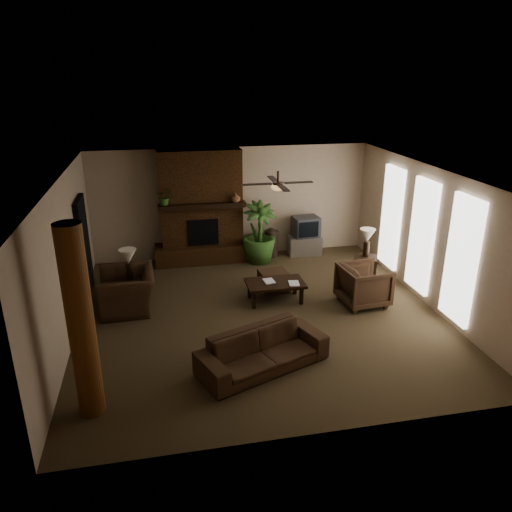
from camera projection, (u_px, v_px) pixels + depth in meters
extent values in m
plane|color=#4A3B25|center=(260.00, 315.00, 9.77)|extent=(7.00, 7.00, 0.00)
plane|color=silver|center=(260.00, 175.00, 8.77)|extent=(7.00, 7.00, 0.00)
plane|color=tan|center=(232.00, 203.00, 12.48)|extent=(7.00, 0.00, 7.00)
plane|color=tan|center=(319.00, 343.00, 6.07)|extent=(7.00, 0.00, 7.00)
plane|color=tan|center=(66.00, 262.00, 8.62)|extent=(0.00, 7.00, 7.00)
plane|color=tan|center=(429.00, 237.00, 9.92)|extent=(0.00, 7.00, 7.00)
cube|color=#4D2C14|center=(201.00, 207.00, 12.10)|extent=(2.00, 0.50, 2.80)
cube|color=#4D2C14|center=(204.00, 253.00, 12.43)|extent=(2.40, 0.70, 0.45)
cube|color=black|center=(203.00, 232.00, 12.07)|extent=(0.75, 0.04, 0.65)
cube|color=black|center=(202.00, 206.00, 11.81)|extent=(2.10, 0.28, 0.12)
cube|color=white|center=(391.00, 217.00, 11.40)|extent=(0.08, 0.85, 2.35)
cube|color=white|center=(422.00, 236.00, 10.11)|extent=(0.08, 0.85, 2.35)
cube|color=white|center=(461.00, 260.00, 8.83)|extent=(0.08, 0.85, 2.35)
cylinder|color=brown|center=(81.00, 324.00, 6.52)|extent=(0.36, 0.36, 2.80)
cube|color=black|center=(84.00, 247.00, 10.40)|extent=(0.10, 1.00, 2.10)
cylinder|color=black|center=(278.00, 177.00, 9.17)|extent=(0.04, 0.04, 0.24)
cylinder|color=black|center=(278.00, 184.00, 9.21)|extent=(0.20, 0.20, 0.06)
ellipsoid|color=#F2BF72|center=(278.00, 187.00, 9.23)|extent=(0.26, 0.26, 0.14)
cube|color=black|center=(298.00, 182.00, 9.28)|extent=(0.55, 0.12, 0.01)
cube|color=black|center=(257.00, 184.00, 9.13)|extent=(0.55, 0.12, 0.01)
cube|color=black|center=(273.00, 179.00, 9.57)|extent=(0.12, 0.55, 0.01)
cube|color=black|center=(283.00, 188.00, 8.84)|extent=(0.12, 0.55, 0.01)
imported|color=#3E291A|center=(263.00, 345.00, 7.90)|extent=(2.22, 1.37, 0.84)
imported|color=#3E291A|center=(127.00, 284.00, 9.84)|extent=(0.85, 1.26, 1.07)
imported|color=#3E291A|center=(364.00, 283.00, 10.06)|extent=(0.93, 0.98, 0.93)
cube|color=black|center=(275.00, 283.00, 10.21)|extent=(1.20, 0.70, 0.06)
cube|color=black|center=(254.00, 300.00, 9.97)|extent=(0.07, 0.07, 0.37)
cube|color=black|center=(301.00, 296.00, 10.15)|extent=(0.07, 0.07, 0.37)
cube|color=black|center=(249.00, 290.00, 10.42)|extent=(0.07, 0.07, 0.37)
cube|color=black|center=(295.00, 286.00, 10.61)|extent=(0.07, 0.07, 0.37)
cube|color=#3E291A|center=(274.00, 281.00, 10.85)|extent=(0.66, 0.66, 0.40)
cube|color=silver|center=(304.00, 245.00, 12.91)|extent=(0.88, 0.55, 0.50)
cube|color=#323235|center=(306.00, 227.00, 12.70)|extent=(0.69, 0.56, 0.52)
cube|color=black|center=(309.00, 230.00, 12.46)|extent=(0.52, 0.08, 0.40)
cylinder|color=#30231B|center=(271.00, 243.00, 12.71)|extent=(0.34, 0.34, 0.70)
sphere|color=#30231B|center=(271.00, 234.00, 12.62)|extent=(0.34, 0.34, 0.34)
imported|color=#335923|center=(259.00, 245.00, 12.33)|extent=(1.26, 1.71, 0.86)
cube|color=black|center=(130.00, 292.00, 10.10)|extent=(0.55, 0.55, 0.55)
cylinder|color=black|center=(129.00, 271.00, 9.98)|extent=(0.17, 0.17, 0.35)
cone|color=#ECE1C8|center=(128.00, 256.00, 9.86)|extent=(0.44, 0.44, 0.30)
cube|color=black|center=(364.00, 268.00, 11.34)|extent=(0.65, 0.65, 0.55)
cylinder|color=black|center=(366.00, 249.00, 11.23)|extent=(0.15, 0.15, 0.35)
cone|color=#ECE1C8|center=(367.00, 235.00, 11.12)|extent=(0.39, 0.39, 0.30)
imported|color=#335923|center=(165.00, 198.00, 11.58)|extent=(0.39, 0.43, 0.33)
imported|color=brown|center=(236.00, 198.00, 11.84)|extent=(0.23, 0.24, 0.22)
imported|color=#999999|center=(264.00, 276.00, 10.13)|extent=(0.22, 0.05, 0.29)
imported|color=#999999|center=(289.00, 278.00, 10.06)|extent=(0.21, 0.05, 0.29)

